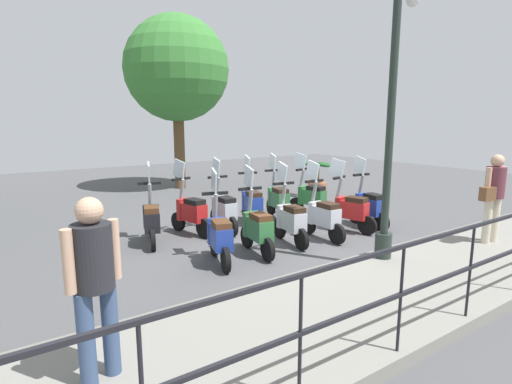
{
  "coord_description": "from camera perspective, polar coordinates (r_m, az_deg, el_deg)",
  "views": [
    {
      "loc": [
        -6.33,
        4.94,
        2.34
      ],
      "look_at": [
        0.2,
        0.5,
        0.9
      ],
      "focal_mm": 28.0,
      "sensor_mm": 36.0,
      "label": 1
    }
  ],
  "objects": [
    {
      "name": "scooter_near_0",
      "position": [
        9.08,
        15.79,
        -1.86
      ],
      "size": [
        1.23,
        0.44,
        1.54
      ],
      "rotation": [
        0.0,
        0.0,
        -0.11
      ],
      "color": "black",
      "rests_on": "ground_plane"
    },
    {
      "name": "scooter_far_3",
      "position": [
        8.43,
        -4.66,
        -2.43
      ],
      "size": [
        1.23,
        0.44,
        1.54
      ],
      "rotation": [
        0.0,
        0.0,
        -0.08
      ],
      "color": "black",
      "rests_on": "ground_plane"
    },
    {
      "name": "potted_palm",
      "position": [
        12.27,
        8.76,
        1.34
      ],
      "size": [
        1.06,
        0.66,
        1.05
      ],
      "color": "#9E5B3D",
      "rests_on": "ground_plane"
    },
    {
      "name": "scooter_near_2",
      "position": [
        7.96,
        9.52,
        -3.31
      ],
      "size": [
        1.23,
        0.44,
        1.54
      ],
      "rotation": [
        0.0,
        0.0,
        -0.02
      ],
      "color": "black",
      "rests_on": "ground_plane"
    },
    {
      "name": "scooter_far_5",
      "position": [
        7.79,
        -14.7,
        -3.8
      ],
      "size": [
        1.2,
        0.55,
        1.54
      ],
      "rotation": [
        0.0,
        0.0,
        -0.31
      ],
      "color": "black",
      "rests_on": "ground_plane"
    },
    {
      "name": "ground_plane",
      "position": [
        8.36,
        3.63,
        -5.93
      ],
      "size": [
        28.0,
        28.0,
        0.0
      ],
      "primitive_type": "plane",
      "color": "#4C4C4F"
    },
    {
      "name": "promenade_walkway",
      "position": [
        6.29,
        21.87,
        -11.55
      ],
      "size": [
        2.2,
        20.0,
        0.15
      ],
      "color": "gray",
      "rests_on": "ground_plane"
    },
    {
      "name": "pedestrian_with_bag",
      "position": [
        8.22,
        30.84,
        0.03
      ],
      "size": [
        0.36,
        0.66,
        1.59
      ],
      "rotation": [
        0.0,
        0.0,
        -0.13
      ],
      "color": "beige",
      "rests_on": "promenade_walkway"
    },
    {
      "name": "tree_distant",
      "position": [
        13.95,
        -11.26,
        16.78
      ],
      "size": [
        3.43,
        3.43,
        5.68
      ],
      "color": "brown",
      "rests_on": "ground_plane"
    },
    {
      "name": "scooter_near_3",
      "position": [
        7.57,
        4.93,
        -3.9
      ],
      "size": [
        1.23,
        0.46,
        1.54
      ],
      "rotation": [
        0.0,
        0.0,
        -0.15
      ],
      "color": "black",
      "rests_on": "ground_plane"
    },
    {
      "name": "fence_railing",
      "position": [
        5.57,
        31.42,
        -6.29
      ],
      "size": [
        0.04,
        16.03,
        1.07
      ],
      "color": "black",
      "rests_on": "promenade_walkway"
    },
    {
      "name": "scooter_far_0",
      "position": [
        9.82,
        7.8,
        -0.66
      ],
      "size": [
        1.21,
        0.51,
        1.54
      ],
      "rotation": [
        0.0,
        0.0,
        0.24
      ],
      "color": "black",
      "rests_on": "ground_plane"
    },
    {
      "name": "scooter_near_5",
      "position": [
        6.56,
        -5.24,
        -6.17
      ],
      "size": [
        1.2,
        0.53,
        1.54
      ],
      "rotation": [
        0.0,
        0.0,
        -0.28
      ],
      "color": "black",
      "rests_on": "ground_plane"
    },
    {
      "name": "scooter_near_1",
      "position": [
        8.6,
        13.26,
        -2.41
      ],
      "size": [
        1.21,
        0.53,
        1.54
      ],
      "rotation": [
        0.0,
        0.0,
        0.27
      ],
      "color": "black",
      "rests_on": "ground_plane"
    },
    {
      "name": "pedestrian_distant",
      "position": [
        3.59,
        -22.11,
        -11.08
      ],
      "size": [
        0.4,
        0.47,
        1.59
      ],
      "rotation": [
        0.0,
        0.0,
        3.44
      ],
      "color": "#384C70",
      "rests_on": "promenade_walkway"
    },
    {
      "name": "lamp_post_near",
      "position": [
        6.47,
        18.57,
        7.91
      ],
      "size": [
        0.26,
        0.9,
        4.45
      ],
      "color": "#232D28",
      "rests_on": "promenade_walkway"
    },
    {
      "name": "scooter_far_2",
      "position": [
        9.01,
        -0.61,
        -1.55
      ],
      "size": [
        1.21,
        0.52,
        1.54
      ],
      "rotation": [
        0.0,
        0.0,
        -0.25
      ],
      "color": "black",
      "rests_on": "ground_plane"
    },
    {
      "name": "scooter_far_4",
      "position": [
        8.28,
        -9.33,
        -2.76
      ],
      "size": [
        1.21,
        0.51,
        1.54
      ],
      "rotation": [
        0.0,
        0.0,
        0.24
      ],
      "color": "black",
      "rests_on": "ground_plane"
    },
    {
      "name": "scooter_far_1",
      "position": [
        9.48,
        3.15,
        -0.97
      ],
      "size": [
        1.21,
        0.51,
        1.54
      ],
      "rotation": [
        0.0,
        0.0,
        -0.24
      ],
      "color": "black",
      "rests_on": "ground_plane"
    },
    {
      "name": "scooter_near_4",
      "position": [
        6.98,
        0.14,
        -5.1
      ],
      "size": [
        1.23,
        0.45,
        1.54
      ],
      "rotation": [
        0.0,
        0.0,
        -0.14
      ],
      "color": "black",
      "rests_on": "ground_plane"
    }
  ]
}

